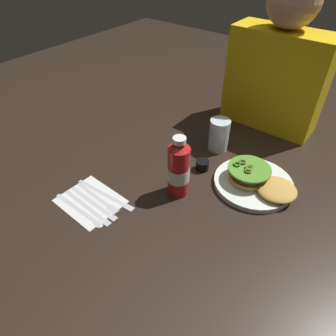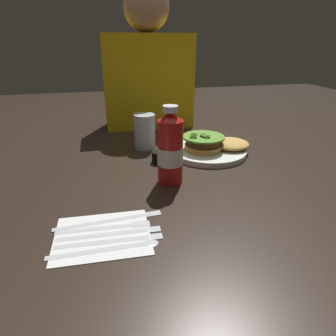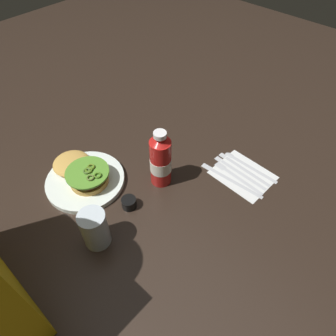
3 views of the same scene
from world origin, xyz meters
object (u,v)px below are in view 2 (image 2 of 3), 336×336
table_knife (116,232)px  condiment_cup (159,157)px  dinner_plate (208,151)px  fork_utensil (112,226)px  spoon_utensil (119,246)px  water_glass (145,132)px  butter_knife (116,218)px  burger_sandwich (213,143)px  napkin (103,235)px  ketchup_bottle (170,150)px  diner_person (148,67)px  steak_knife (116,239)px

table_knife → condiment_cup: bearing=65.2°
dinner_plate → fork_utensil: dinner_plate is taller
spoon_utensil → table_knife: (-0.00, 0.04, 0.00)m
dinner_plate → water_glass: water_glass is taller
butter_knife → water_glass: bearing=72.8°
dinner_plate → burger_sandwich: size_ratio=1.11×
burger_sandwich → spoon_utensil: burger_sandwich is taller
table_knife → napkin: bearing=177.7°
burger_sandwich → ketchup_bottle: (-0.19, -0.17, 0.05)m
fork_utensil → diner_person: 0.79m
napkin → diner_person: size_ratio=0.34×
dinner_plate → ketchup_bottle: bearing=-134.9°
steak_knife → table_knife: same height
burger_sandwich → diner_person: diner_person is taller
condiment_cup → spoon_utensil: condiment_cup is taller
burger_sandwich → water_glass: bearing=152.7°
butter_knife → diner_person: size_ratio=0.41×
fork_utensil → butter_knife: bearing=69.3°
spoon_utensil → diner_person: bearing=76.1°
ketchup_bottle → fork_utensil: size_ratio=1.08×
diner_person → water_glass: bearing=-102.9°
spoon_utensil → steak_knife: 0.02m
napkin → fork_utensil: 0.03m
napkin → steak_knife: size_ratio=0.90×
water_glass → ketchup_bottle: bearing=-85.4°
table_knife → butter_knife: (0.00, 0.05, 0.00)m
spoon_utensil → dinner_plate: bearing=51.8°
napkin → spoon_utensil: size_ratio=0.90×
ketchup_bottle → fork_utensil: ketchup_bottle is taller
spoon_utensil → steak_knife: same height
napkin → butter_knife: (0.03, 0.05, 0.00)m
water_glass → butter_knife: bearing=-107.2°
napkin → butter_knife: size_ratio=0.81×
spoon_utensil → butter_knife: bearing=89.5°
burger_sandwich → ketchup_bottle: bearing=-138.2°
burger_sandwich → ketchup_bottle: 0.25m
dinner_plate → spoon_utensil: size_ratio=1.23×
water_glass → napkin: water_glass is taller
napkin → spoon_utensil: spoon_utensil is taller
dinner_plate → napkin: 0.51m
fork_utensil → burger_sandwich: bearing=44.4°
fork_utensil → ketchup_bottle: bearing=47.1°
dinner_plate → spoon_utensil: (-0.32, -0.41, -0.00)m
ketchup_bottle → table_knife: size_ratio=1.00×
spoon_utensil → steak_knife: bearing=99.6°
napkin → fork_utensil: fork_utensil is taller
water_glass → burger_sandwich: bearing=-27.3°
steak_knife → diner_person: (0.20, 0.77, 0.24)m
condiment_cup → diner_person: (0.04, 0.41, 0.23)m
steak_knife → table_knife: 0.02m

